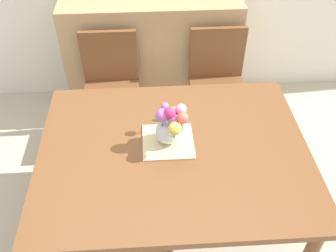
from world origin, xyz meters
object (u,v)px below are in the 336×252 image
(dining_table, at_px, (174,159))
(chair_right, at_px, (218,79))
(chair_left, at_px, (111,83))
(dresser, at_px, (152,56))
(flower_vase, at_px, (170,125))

(dining_table, xyz_separation_m, chair_right, (0.41, 0.93, -0.12))
(chair_left, xyz_separation_m, dresser, (0.33, 0.40, -0.02))
(chair_left, bearing_deg, flower_vase, 114.01)
(dining_table, bearing_deg, chair_right, 66.16)
(chair_left, xyz_separation_m, chair_right, (0.82, 0.00, 0.00))
(dining_table, relative_size, dresser, 1.06)
(dining_table, height_order, flower_vase, flower_vase)
(dining_table, height_order, dresser, dresser)
(chair_right, bearing_deg, dining_table, 66.16)
(chair_right, height_order, flower_vase, flower_vase)
(dining_table, relative_size, flower_vase, 5.77)
(dresser, height_order, flower_vase, dresser)
(dining_table, height_order, chair_left, chair_left)
(dining_table, distance_m, flower_vase, 0.22)
(chair_left, distance_m, chair_right, 0.82)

